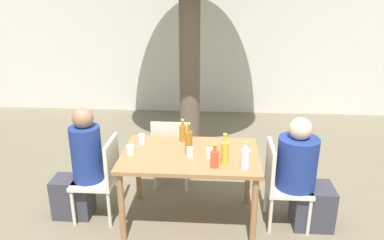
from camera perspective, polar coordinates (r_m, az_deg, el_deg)
name	(u,v)px	position (r m, az deg, el deg)	size (l,w,h in m)	color
ground_plane	(190,219)	(4.17, -0.29, -14.83)	(30.00, 30.00, 0.00)	#706651
cafe_building_wall	(204,40)	(7.19, 1.88, 12.06)	(10.00, 0.08, 2.80)	beige
dining_table_front	(190,161)	(3.82, -0.31, -6.31)	(1.38, 0.90, 0.78)	#996B42
patio_chair_0	(102,175)	(4.07, -13.49, -8.09)	(0.44, 0.44, 0.89)	beige
patio_chair_1	(280,180)	(3.95, 13.31, -8.95)	(0.44, 0.44, 0.89)	beige
patio_chair_2	(171,150)	(4.54, -3.16, -4.52)	(0.44, 0.44, 0.89)	beige
person_seated_0	(80,170)	(4.12, -16.66, -7.28)	(0.56, 0.31, 1.24)	#383842
person_seated_1	(303,178)	(3.98, 16.62, -8.48)	(0.60, 0.40, 1.18)	#383842
soda_bottle_0	(215,158)	(3.48, 3.45, -5.83)	(0.08, 0.08, 0.23)	#DB4C2D
amber_bottle_1	(183,133)	(4.04, -1.42, -1.94)	(0.07, 0.07, 0.25)	#9E661E
oil_cruet_2	(225,152)	(3.55, 5.00, -4.87)	(0.08, 0.08, 0.30)	gold
amber_bottle_3	(189,141)	(3.75, -0.50, -3.25)	(0.07, 0.07, 0.32)	#9E661E
water_bottle_4	(245,158)	(3.48, 8.12, -5.79)	(0.08, 0.08, 0.26)	silver
drinking_glass_0	(210,153)	(3.68, 2.76, -5.07)	(0.08, 0.08, 0.09)	silver
drinking_glass_1	(142,139)	(4.02, -7.66, -2.93)	(0.07, 0.07, 0.10)	white
drinking_glass_2	(130,150)	(3.80, -9.37, -4.51)	(0.08, 0.08, 0.09)	silver
drinking_glass_3	(190,152)	(3.69, -0.30, -4.93)	(0.07, 0.07, 0.10)	white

